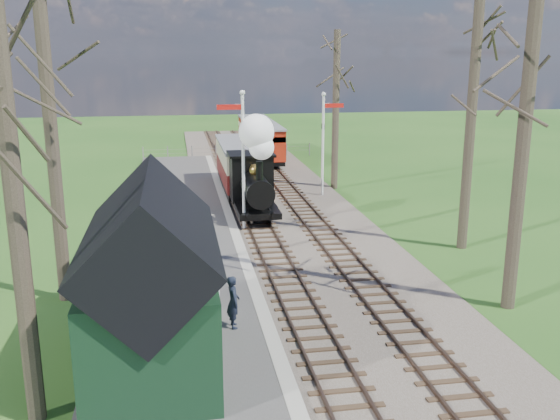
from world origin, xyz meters
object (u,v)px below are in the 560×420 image
(red_carriage_a, at_px, (265,144))
(bench, at_px, (194,344))
(person, at_px, (233,302))
(semaphore_far, at_px, (324,136))
(sign_board, at_px, (215,297))
(semaphore_near, at_px, (242,151))
(station_shed, at_px, (152,282))
(locomotive, at_px, (254,173))
(red_carriage_b, at_px, (255,134))
(coach, at_px, (241,164))

(red_carriage_a, relative_size, bench, 3.96)
(bench, bearing_deg, person, 54.28)
(semaphore_far, bearing_deg, sign_board, -114.41)
(bench, xyz_separation_m, person, (1.16, 1.62, 0.41))
(bench, bearing_deg, sign_board, 75.20)
(semaphore_near, bearing_deg, station_shed, -106.38)
(sign_board, bearing_deg, person, -65.79)
(locomotive, height_order, red_carriage_b, locomotive)
(locomotive, bearing_deg, red_carriage_b, 82.57)
(station_shed, distance_m, red_carriage_b, 34.38)
(locomotive, height_order, sign_board, locomotive)
(station_shed, relative_size, semaphore_far, 1.10)
(semaphore_near, bearing_deg, bench, -101.97)
(semaphore_near, xyz_separation_m, coach, (0.77, 7.72, -1.96))
(person, bearing_deg, locomotive, -13.85)
(red_carriage_a, xyz_separation_m, sign_board, (-5.23, -25.60, -0.85))
(sign_board, bearing_deg, semaphore_far, 65.59)
(sign_board, height_order, person, person)
(coach, distance_m, red_carriage_b, 14.19)
(sign_board, bearing_deg, bench, -104.80)
(semaphore_near, distance_m, red_carriage_a, 16.64)
(red_carriage_a, relative_size, person, 3.53)
(semaphore_far, bearing_deg, semaphore_near, -130.60)
(semaphore_far, distance_m, coach, 4.99)
(semaphore_far, bearing_deg, locomotive, -135.24)
(coach, xyz_separation_m, person, (-2.17, -18.18, -0.71))
(bench, distance_m, person, 2.03)
(person, bearing_deg, semaphore_near, -11.37)
(semaphore_near, relative_size, red_carriage_a, 1.16)
(semaphore_near, height_order, red_carriage_a, semaphore_near)
(red_carriage_a, relative_size, sign_board, 5.23)
(locomotive, distance_m, bench, 14.23)
(station_shed, height_order, coach, station_shed)
(red_carriage_b, relative_size, person, 3.53)
(semaphore_near, distance_m, red_carriage_b, 22.03)
(locomotive, relative_size, bench, 3.69)
(sign_board, xyz_separation_m, bench, (-0.70, -2.65, -0.16))
(semaphore_far, xyz_separation_m, bench, (-7.70, -18.08, -2.80))
(station_shed, relative_size, semaphore_near, 1.01)
(semaphore_far, height_order, bench, semaphore_far)
(locomotive, relative_size, sign_board, 4.87)
(locomotive, xyz_separation_m, coach, (0.01, 6.07, -0.62))
(station_shed, bearing_deg, locomotive, 72.57)
(red_carriage_b, distance_m, bench, 34.28)
(station_shed, xyz_separation_m, red_carriage_a, (6.90, 28.17, -0.70))
(red_carriage_b, bearing_deg, sign_board, -99.54)
(red_carriage_b, bearing_deg, red_carriage_a, -90.00)
(person, bearing_deg, red_carriage_b, -12.20)
(locomotive, bearing_deg, semaphore_far, 44.76)
(person, bearing_deg, coach, -10.56)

